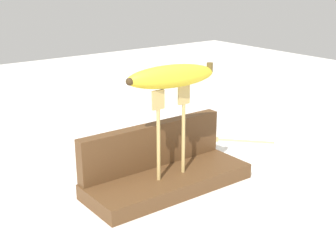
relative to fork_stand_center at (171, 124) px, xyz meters
name	(u,v)px	position (x,y,z in m)	size (l,w,h in m)	color
ground_plane	(168,188)	(0.00, 0.01, -0.14)	(3.00, 3.00, 0.00)	silver
wooden_board	(168,181)	(0.00, 0.01, -0.12)	(0.34, 0.13, 0.03)	brown
board_backstop	(152,145)	(0.00, 0.06, -0.06)	(0.33, 0.03, 0.09)	brown
fork_stand_center	(171,124)	(0.00, 0.00, 0.00)	(0.09, 0.01, 0.18)	tan
banana_raised_center	(171,76)	(0.00, 0.00, 0.09)	(0.18, 0.07, 0.04)	yellow
fork_fallen_near	(229,139)	(0.29, 0.13, -0.13)	(0.13, 0.14, 0.01)	tan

